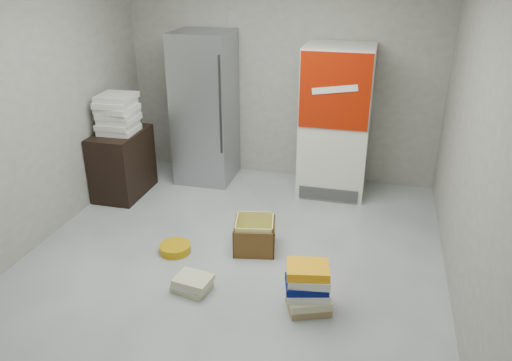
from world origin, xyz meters
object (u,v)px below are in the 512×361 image
object	(u,v)px
steel_fridge	(205,108)
phonebook_stack_main	(308,288)
wood_shelf	(123,163)
coke_cooler	(335,121)
cardboard_box	(255,237)

from	to	relation	value
steel_fridge	phonebook_stack_main	world-z (taller)	steel_fridge
wood_shelf	steel_fridge	bearing A→B (deg)	41.31
steel_fridge	phonebook_stack_main	size ratio (longest dim) A/B	4.38
coke_cooler	cardboard_box	size ratio (longest dim) A/B	3.79
coke_cooler	wood_shelf	bearing A→B (deg)	-163.72
coke_cooler	wood_shelf	size ratio (longest dim) A/B	2.25
steel_fridge	wood_shelf	bearing A→B (deg)	-138.69
coke_cooler	phonebook_stack_main	bearing A→B (deg)	-88.17
coke_cooler	cardboard_box	world-z (taller)	coke_cooler
coke_cooler	wood_shelf	xyz separation A→B (m)	(-2.48, -0.72, -0.50)
wood_shelf	phonebook_stack_main	distance (m)	3.07
wood_shelf	cardboard_box	distance (m)	2.10
phonebook_stack_main	cardboard_box	world-z (taller)	phonebook_stack_main
steel_fridge	phonebook_stack_main	xyz separation A→B (m)	(1.73, -2.42, -0.74)
steel_fridge	wood_shelf	xyz separation A→B (m)	(-0.83, -0.73, -0.55)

